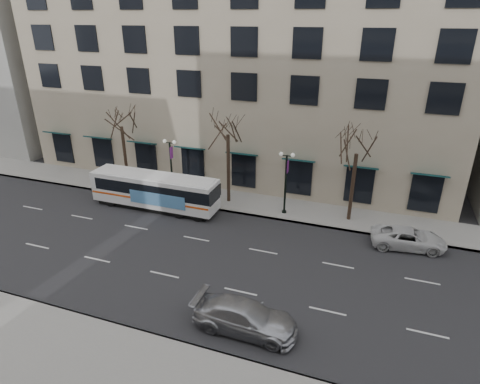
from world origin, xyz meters
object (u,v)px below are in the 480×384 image
at_px(tree_far_right, 358,141).
at_px(silver_car, 245,317).
at_px(tree_far_left, 120,116).
at_px(city_bus, 155,190).
at_px(lamp_post_right, 286,180).
at_px(tree_far_mid, 228,123).
at_px(white_pickup, 408,238).
at_px(lamp_post_left, 171,165).

bearing_deg(tree_far_right, silver_car, -105.21).
distance_m(tree_far_left, tree_far_right, 20.00).
relative_size(city_bus, silver_car, 2.00).
relative_size(tree_far_left, lamp_post_right, 1.60).
relative_size(tree_far_mid, tree_far_right, 1.06).
height_order(lamp_post_right, white_pickup, lamp_post_right).
bearing_deg(tree_far_mid, lamp_post_left, -173.15).
xyz_separation_m(tree_far_left, tree_far_right, (20.00, 0.00, -0.28)).
bearing_deg(white_pickup, city_bus, 83.90).
bearing_deg(silver_car, white_pickup, -34.58).
distance_m(lamp_post_right, city_bus, 10.62).
relative_size(tree_far_left, city_bus, 0.78).
bearing_deg(silver_car, tree_far_left, 50.18).
distance_m(lamp_post_left, white_pickup, 19.44).
bearing_deg(silver_car, city_bus, 47.25).
height_order(tree_far_left, tree_far_right, tree_far_left).
distance_m(tree_far_left, silver_car, 22.16).
xyz_separation_m(tree_far_right, city_bus, (-15.24, -3.00, -4.83)).
bearing_deg(tree_far_right, tree_far_left, 180.00).
distance_m(lamp_post_left, city_bus, 2.77).
distance_m(tree_far_left, tree_far_mid, 10.00).
bearing_deg(white_pickup, tree_far_left, 76.59).
distance_m(lamp_post_left, lamp_post_right, 10.00).
xyz_separation_m(tree_far_mid, white_pickup, (14.21, -2.60, -6.22)).
distance_m(tree_far_mid, lamp_post_right, 6.41).
height_order(city_bus, silver_car, city_bus).
height_order(tree_far_mid, tree_far_right, tree_far_mid).
xyz_separation_m(tree_far_mid, silver_car, (6.23, -13.88, -6.13)).
relative_size(tree_far_mid, lamp_post_left, 1.64).
relative_size(tree_far_right, city_bus, 0.75).
bearing_deg(lamp_post_left, tree_far_mid, 6.85).
relative_size(tree_far_mid, silver_car, 1.59).
xyz_separation_m(tree_far_mid, city_bus, (-5.24, -3.00, -5.32)).
bearing_deg(silver_car, tree_far_right, -14.50).
distance_m(tree_far_right, lamp_post_left, 15.40).
relative_size(lamp_post_right, white_pickup, 1.05).
xyz_separation_m(tree_far_mid, lamp_post_right, (5.01, -0.60, -3.96)).
xyz_separation_m(lamp_post_left, white_pickup, (19.20, -2.00, -2.26)).
xyz_separation_m(tree_far_left, white_pickup, (24.21, -2.60, -6.01)).
xyz_separation_m(tree_far_right, white_pickup, (4.21, -2.60, -5.73)).
relative_size(lamp_post_right, city_bus, 0.48).
distance_m(tree_far_mid, lamp_post_left, 6.40).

